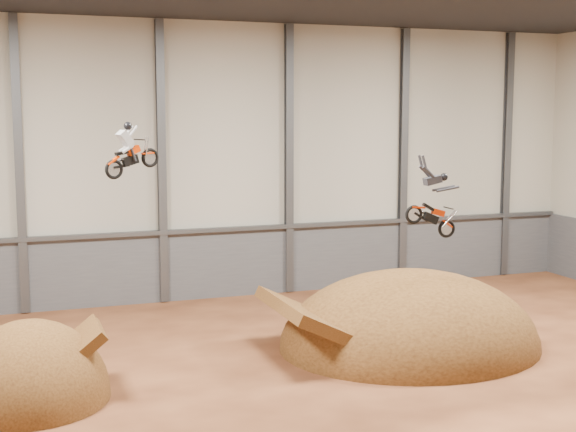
% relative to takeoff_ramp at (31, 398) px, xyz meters
% --- Properties ---
extents(floor, '(40.00, 40.00, 0.00)m').
position_rel_takeoff_ramp_xyz_m(floor, '(10.18, -2.73, 0.00)').
color(floor, '#502715').
rests_on(floor, ground).
extents(back_wall, '(40.00, 0.10, 14.00)m').
position_rel_takeoff_ramp_xyz_m(back_wall, '(10.18, 12.27, 7.00)').
color(back_wall, '#B5B0A0').
rests_on(back_wall, ground).
extents(lower_band_back, '(39.80, 0.18, 3.50)m').
position_rel_takeoff_ramp_xyz_m(lower_band_back, '(10.18, 12.17, 1.75)').
color(lower_band_back, '#515358').
rests_on(lower_band_back, ground).
extents(steel_rail, '(39.80, 0.35, 0.20)m').
position_rel_takeoff_ramp_xyz_m(steel_rail, '(10.18, 12.02, 3.55)').
color(steel_rail, '#47494F').
rests_on(steel_rail, lower_band_back).
extents(steel_column_1, '(0.40, 0.36, 13.90)m').
position_rel_takeoff_ramp_xyz_m(steel_column_1, '(0.18, 12.07, 7.00)').
color(steel_column_1, '#47494F').
rests_on(steel_column_1, ground).
extents(steel_column_2, '(0.40, 0.36, 13.90)m').
position_rel_takeoff_ramp_xyz_m(steel_column_2, '(6.85, 12.07, 7.00)').
color(steel_column_2, '#47494F').
rests_on(steel_column_2, ground).
extents(steel_column_3, '(0.40, 0.36, 13.90)m').
position_rel_takeoff_ramp_xyz_m(steel_column_3, '(13.51, 12.07, 7.00)').
color(steel_column_3, '#47494F').
rests_on(steel_column_3, ground).
extents(steel_column_4, '(0.40, 0.36, 13.90)m').
position_rel_takeoff_ramp_xyz_m(steel_column_4, '(20.18, 12.07, 7.00)').
color(steel_column_4, '#47494F').
rests_on(steel_column_4, ground).
extents(steel_column_5, '(0.40, 0.36, 13.90)m').
position_rel_takeoff_ramp_xyz_m(steel_column_5, '(26.85, 12.07, 7.00)').
color(steel_column_5, '#47494F').
rests_on(steel_column_5, ground).
extents(takeoff_ramp, '(5.23, 6.04, 5.23)m').
position_rel_takeoff_ramp_xyz_m(takeoff_ramp, '(0.00, 0.00, 0.00)').
color(takeoff_ramp, '#412610').
rests_on(takeoff_ramp, ground).
extents(landing_ramp, '(10.79, 9.54, 6.22)m').
position_rel_takeoff_ramp_xyz_m(landing_ramp, '(14.78, 1.04, 0.00)').
color(landing_ramp, '#412610').
rests_on(landing_ramp, ground).
extents(fmx_rider_a, '(2.63, 1.65, 2.36)m').
position_rel_takeoff_ramp_xyz_m(fmx_rider_a, '(3.75, 0.79, 8.36)').
color(fmx_rider_a, '#EF3700').
extents(fmx_rider_b, '(3.75, 0.99, 3.50)m').
position_rel_takeoff_ramp_xyz_m(fmx_rider_b, '(14.64, -0.41, 6.28)').
color(fmx_rider_b, '#C72900').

